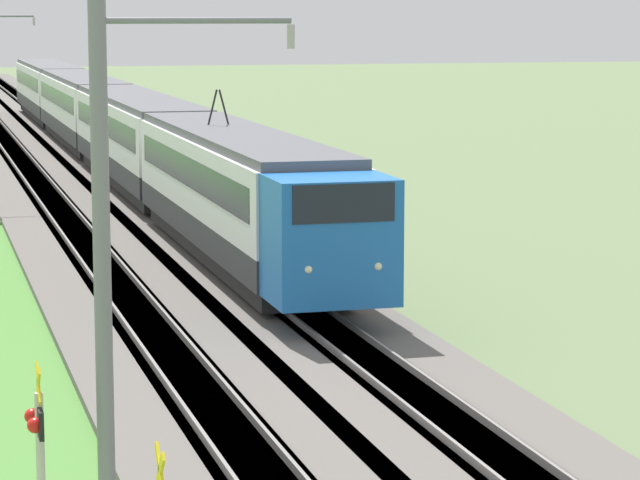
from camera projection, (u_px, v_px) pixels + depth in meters
ballast_main at (40, 189)px, 63.63m from camera, size 240.00×4.40×0.30m
ballast_adjacent at (134, 187)px, 64.65m from camera, size 240.00×4.40×0.30m
track_main at (40, 189)px, 63.63m from camera, size 240.00×1.57×0.45m
track_adjacent at (134, 186)px, 64.65m from camera, size 240.00×1.57×0.45m
passenger_train at (106, 119)px, 72.92m from camera, size 82.65×2.93×5.20m
crossing_signal_aux at (39, 463)px, 18.83m from camera, size 0.70×0.23×3.24m
catenary_mast_near at (107, 277)px, 18.63m from camera, size 0.22×2.56×8.33m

